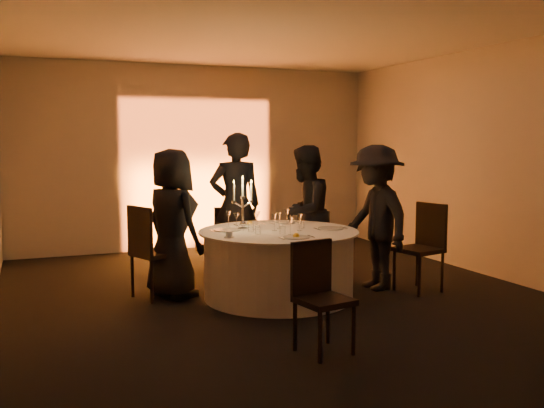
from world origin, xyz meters
name	(u,v)px	position (x,y,z in m)	size (l,w,h in m)	color
floor	(279,297)	(0.00, 0.00, 0.00)	(7.00, 7.00, 0.00)	black
ceiling	(279,28)	(0.00, 0.00, 3.00)	(7.00, 7.00, 0.00)	silver
wall_back	(197,157)	(0.00, 3.50, 1.50)	(7.00, 7.00, 0.00)	#AEAAA1
wall_front	(510,189)	(0.00, -3.50, 1.50)	(7.00, 7.00, 0.00)	#AEAAA1
wall_right	(492,162)	(3.00, 0.00, 1.50)	(7.00, 7.00, 0.00)	#AEAAA1
uplighter_fixture	(203,247)	(0.00, 3.20, 0.05)	(0.25, 0.12, 0.10)	black
banquet_table	(279,264)	(0.00, 0.00, 0.38)	(1.80, 1.80, 0.77)	black
chair_left	(149,246)	(-1.36, 0.50, 0.60)	(0.60, 0.60, 1.05)	black
chair_back_left	(226,234)	(-0.08, 1.71, 0.49)	(0.40, 0.40, 0.88)	black
chair_back_right	(300,232)	(0.78, 1.11, 0.55)	(0.59, 0.59, 0.97)	black
chair_right	(424,241)	(1.72, -0.34, 0.59)	(0.54, 0.54, 1.04)	black
chair_front	(319,290)	(-0.35, -1.74, 0.52)	(0.48, 0.48, 0.93)	black
guest_left	(172,223)	(-1.11, 0.48, 0.84)	(0.83, 0.54, 1.69)	black
guest_back_left	(235,205)	(-0.10, 1.22, 0.94)	(0.69, 0.45, 1.88)	black
guest_back_right	(305,212)	(0.70, 0.80, 0.86)	(0.83, 0.65, 1.72)	black
guest_right	(376,217)	(1.24, -0.04, 0.86)	(1.12, 0.64, 1.73)	black
plate_left	(227,230)	(-0.54, 0.21, 0.78)	(0.36, 0.30, 0.01)	white
plate_back_left	(250,224)	(-0.16, 0.52, 0.79)	(0.35, 0.25, 0.08)	white
plate_back_right	(285,223)	(0.30, 0.52, 0.78)	(0.36, 0.24, 0.01)	white
plate_right	(331,228)	(0.60, -0.11, 0.78)	(0.36, 0.29, 0.01)	white
plate_front	(296,236)	(-0.03, -0.55, 0.79)	(0.36, 0.28, 0.08)	white
coffee_cup	(229,235)	(-0.67, -0.26, 0.80)	(0.11, 0.11, 0.07)	white
candelabra	(243,211)	(-0.35, 0.21, 0.99)	(0.26, 0.12, 0.62)	white
wine_glass_a	(290,222)	(0.00, -0.34, 0.91)	(0.07, 0.07, 0.19)	white
wine_glass_b	(279,217)	(0.05, 0.10, 0.91)	(0.07, 0.07, 0.19)	white
wine_glass_c	(300,219)	(0.21, -0.11, 0.91)	(0.07, 0.07, 0.19)	white
wine_glass_d	(256,218)	(-0.22, 0.14, 0.91)	(0.07, 0.07, 0.19)	white
wine_glass_e	(258,216)	(-0.14, 0.31, 0.91)	(0.07, 0.07, 0.19)	white
wine_glass_f	(287,213)	(0.27, 0.40, 0.91)	(0.07, 0.07, 0.19)	white
wine_glass_g	(275,219)	(-0.05, -0.01, 0.91)	(0.07, 0.07, 0.19)	white
wine_glass_h	(228,216)	(-0.45, 0.45, 0.91)	(0.07, 0.07, 0.19)	white
wine_glass_i	(236,218)	(-0.42, 0.24, 0.91)	(0.07, 0.07, 0.19)	white
tumbler_a	(301,225)	(0.30, 0.04, 0.82)	(0.07, 0.07, 0.09)	white
tumbler_b	(258,230)	(-0.31, -0.17, 0.82)	(0.07, 0.07, 0.09)	white
tumbler_c	(251,228)	(-0.32, 0.03, 0.82)	(0.07, 0.07, 0.09)	white
tumbler_d	(283,230)	(-0.07, -0.28, 0.82)	(0.07, 0.07, 0.09)	white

